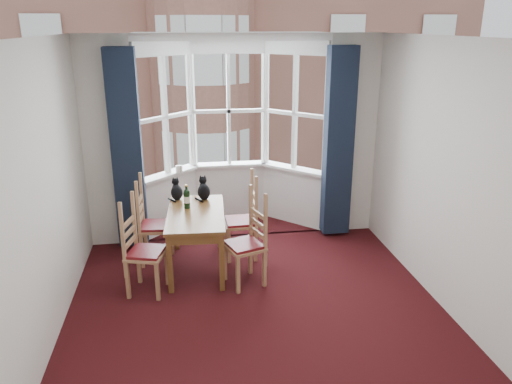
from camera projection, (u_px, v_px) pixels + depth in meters
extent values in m
plane|color=black|center=(260.00, 321.00, 5.15)|extent=(4.50, 4.50, 0.00)
plane|color=white|center=(260.00, 37.00, 4.25)|extent=(4.50, 4.50, 0.00)
plane|color=silver|center=(37.00, 204.00, 4.41)|extent=(0.00, 4.50, 4.50)
plane|color=silver|center=(458.00, 183.00, 4.98)|extent=(0.00, 4.50, 4.50)
plane|color=silver|center=(328.00, 331.00, 2.59)|extent=(4.00, 0.00, 4.00)
cube|color=silver|center=(110.00, 144.00, 6.57)|extent=(0.70, 0.12, 2.80)
cube|color=silver|center=(351.00, 136.00, 7.04)|extent=(0.70, 0.12, 2.80)
cube|color=#162033|center=(127.00, 151.00, 6.45)|extent=(0.38, 0.22, 2.60)
cube|color=#162033|center=(338.00, 143.00, 6.85)|extent=(0.38, 0.22, 2.60)
cube|color=brown|center=(196.00, 214.00, 6.05)|extent=(0.75, 1.31, 0.04)
cube|color=brown|center=(170.00, 264.00, 5.59)|extent=(0.06, 0.06, 0.70)
cube|color=brown|center=(176.00, 225.00, 6.69)|extent=(0.06, 0.06, 0.70)
cube|color=brown|center=(222.00, 262.00, 5.64)|extent=(0.06, 0.06, 0.70)
cube|color=brown|center=(219.00, 223.00, 6.74)|extent=(0.06, 0.06, 0.70)
cube|color=#AB7D53|center=(146.00, 253.00, 5.57)|extent=(0.50, 0.51, 0.06)
cube|color=#5D1014|center=(146.00, 252.00, 5.57)|extent=(0.45, 0.46, 0.03)
cube|color=#AB7D53|center=(156.00, 226.00, 6.30)|extent=(0.43, 0.44, 0.06)
cube|color=#5D1014|center=(156.00, 225.00, 6.30)|extent=(0.38, 0.40, 0.03)
cube|color=#AB7D53|center=(244.00, 246.00, 5.75)|extent=(0.52, 0.53, 0.06)
cube|color=#5D1014|center=(244.00, 244.00, 5.75)|extent=(0.46, 0.48, 0.03)
cube|color=#AB7D53|center=(240.00, 222.00, 6.44)|extent=(0.40, 0.42, 0.06)
cube|color=#5D1014|center=(240.00, 221.00, 6.44)|extent=(0.36, 0.38, 0.03)
ellipsoid|color=black|center=(177.00, 193.00, 6.45)|extent=(0.18, 0.22, 0.20)
sphere|color=black|center=(175.00, 182.00, 6.48)|extent=(0.11, 0.11, 0.09)
cone|color=black|center=(173.00, 179.00, 6.45)|extent=(0.04, 0.04, 0.04)
cone|color=black|center=(177.00, 178.00, 6.47)|extent=(0.04, 0.04, 0.04)
ellipsoid|color=black|center=(204.00, 192.00, 6.46)|extent=(0.18, 0.22, 0.21)
sphere|color=black|center=(203.00, 180.00, 6.49)|extent=(0.11, 0.11, 0.10)
cone|color=black|center=(201.00, 177.00, 6.47)|extent=(0.04, 0.04, 0.04)
cone|color=black|center=(205.00, 177.00, 6.48)|extent=(0.04, 0.04, 0.04)
cylinder|color=black|center=(187.00, 200.00, 6.15)|extent=(0.08, 0.08, 0.22)
sphere|color=black|center=(187.00, 192.00, 6.12)|extent=(0.07, 0.07, 0.07)
cylinder|color=black|center=(186.00, 189.00, 6.11)|extent=(0.03, 0.03, 0.09)
cylinder|color=gold|center=(186.00, 186.00, 6.09)|extent=(0.03, 0.03, 0.02)
cylinder|color=silver|center=(187.00, 199.00, 6.15)|extent=(0.08, 0.08, 0.08)
cylinder|color=white|center=(178.00, 169.00, 7.17)|extent=(0.06, 0.06, 0.11)
cylinder|color=white|center=(181.00, 169.00, 7.21)|extent=(0.06, 0.06, 0.10)
plane|color=#333335|center=(193.00, 149.00, 37.28)|extent=(80.00, 80.00, 0.00)
cube|color=#9A624F|center=(199.00, 79.00, 18.17)|extent=(18.00, 6.00, 14.00)
cylinder|color=#9A624F|center=(203.00, 89.00, 15.36)|extent=(3.20, 3.20, 14.00)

